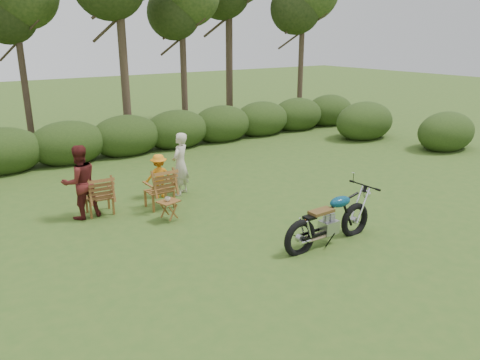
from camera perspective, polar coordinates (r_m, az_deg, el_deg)
ground at (r=9.77m, az=6.42°, el=-7.55°), size 80.00×80.00×0.00m
tree_line at (r=17.56m, az=-13.84°, el=16.00°), size 22.52×11.62×8.14m
motorcycle at (r=9.85m, az=10.63°, el=-7.55°), size 2.22×0.88×1.26m
lawn_chair_right at (r=11.76m, az=-9.70°, el=-3.26°), size 0.70×0.70×1.02m
lawn_chair_left at (r=11.68m, az=-16.62°, el=-3.92°), size 0.72×0.72×0.97m
side_table at (r=10.81m, az=-8.66°, el=-3.73°), size 0.55×0.50×0.48m
cup at (r=10.70m, az=-8.81°, el=-2.32°), size 0.12×0.12×0.10m
adult_a at (r=12.61m, az=-7.14°, el=-1.71°), size 0.73×0.68×1.67m
adult_b at (r=11.56m, az=-18.51°, el=-4.32°), size 0.89×0.72×1.73m
child at (r=12.47m, az=-9.69°, el=-2.05°), size 0.83×0.59×1.16m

